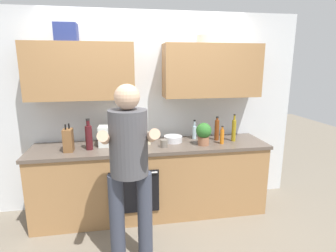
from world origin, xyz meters
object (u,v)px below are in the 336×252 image
object	(u,v)px
bottle_wine	(89,137)
potted_herb	(204,133)
bottle_oil	(234,130)
cup_stoneware	(164,143)
grocery_bag_rice	(138,138)
person_standing	(129,162)
bottle_juice	(222,136)
knife_block	(68,140)
bottle_water	(194,132)
bottle_vinegar	(217,130)
grocery_bag_produce	(108,136)
mixing_bowl	(173,139)

from	to	relation	value
bottle_wine	potted_herb	distance (m)	1.34
bottle_oil	bottle_wine	distance (m)	1.77
cup_stoneware	grocery_bag_rice	xyz separation A→B (m)	(-0.29, 0.19, 0.03)
person_standing	potted_herb	xyz separation A→B (m)	(0.91, 0.73, 0.04)
bottle_juice	knife_block	distance (m)	1.80
cup_stoneware	knife_block	xyz separation A→B (m)	(-1.08, 0.03, 0.08)
bottle_water	bottle_vinegar	bearing A→B (deg)	-21.61
bottle_wine	bottle_oil	bearing A→B (deg)	1.39
bottle_oil	grocery_bag_rice	distance (m)	1.21
grocery_bag_rice	bottle_wine	bearing A→B (deg)	-166.85
bottle_oil	grocery_bag_produce	world-z (taller)	bottle_oil
grocery_bag_produce	bottle_wine	bearing A→B (deg)	-148.94
bottle_water	mixing_bowl	world-z (taller)	bottle_water
bottle_water	person_standing	bearing A→B (deg)	-130.94
bottle_wine	mixing_bowl	xyz separation A→B (m)	(1.00, 0.14, -0.11)
person_standing	mixing_bowl	xyz separation A→B (m)	(0.58, 0.92, -0.07)
person_standing	bottle_water	size ratio (longest dim) A/B	6.77
mixing_bowl	person_standing	bearing A→B (deg)	-122.04
potted_herb	bottle_water	bearing A→B (deg)	97.69
mixing_bowl	grocery_bag_produce	xyz separation A→B (m)	(-0.80, -0.01, 0.08)
bottle_juice	mixing_bowl	size ratio (longest dim) A/B	0.96
bottle_juice	potted_herb	world-z (taller)	potted_herb
bottle_water	mixing_bowl	xyz separation A→B (m)	(-0.30, -0.09, -0.06)
bottle_juice	knife_block	world-z (taller)	knife_block
person_standing	potted_herb	distance (m)	1.17
bottle_water	grocery_bag_rice	distance (m)	0.74
person_standing	grocery_bag_rice	xyz separation A→B (m)	(0.14, 0.92, -0.03)
person_standing	mixing_bowl	size ratio (longest dim) A/B	7.31
bottle_water	potted_herb	size ratio (longest dim) A/B	0.92
person_standing	mixing_bowl	bearing A→B (deg)	57.96
knife_block	bottle_juice	bearing A→B (deg)	-0.60
person_standing	bottle_oil	distance (m)	1.58
bottle_oil	knife_block	bearing A→B (deg)	-177.98
bottle_wine	grocery_bag_produce	world-z (taller)	bottle_wine
bottle_vinegar	potted_herb	distance (m)	0.29
grocery_bag_produce	cup_stoneware	bearing A→B (deg)	-15.73
knife_block	potted_herb	size ratio (longest dim) A/B	1.16
bottle_vinegar	grocery_bag_produce	xyz separation A→B (m)	(-1.37, 0.00, -0.02)
bottle_juice	grocery_bag_rice	distance (m)	1.03
bottle_water	cup_stoneware	distance (m)	0.53
potted_herb	bottle_wine	bearing A→B (deg)	177.63
bottle_wine	potted_herb	xyz separation A→B (m)	(1.34, -0.06, -0.00)
bottle_oil	bottle_vinegar	bearing A→B (deg)	159.06
bottle_wine	grocery_bag_rice	xyz separation A→B (m)	(0.57, 0.13, -0.08)
bottle_vinegar	potted_herb	world-z (taller)	bottle_vinegar
bottle_wine	bottle_juice	size ratio (longest dim) A/B	1.61
mixing_bowl	grocery_bag_produce	size ratio (longest dim) A/B	0.97
grocery_bag_produce	bottle_oil	bearing A→B (deg)	-2.89
grocery_bag_rice	bottle_juice	bearing A→B (deg)	-10.00
knife_block	grocery_bag_rice	distance (m)	0.81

